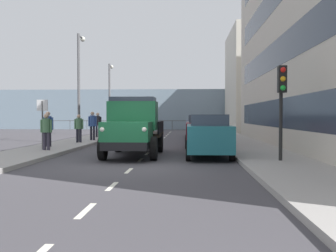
{
  "coord_description": "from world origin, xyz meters",
  "views": [
    {
      "loc": [
        -1.78,
        12.45,
        1.66
      ],
      "look_at": [
        -0.74,
        -7.6,
        1.13
      ],
      "focal_mm": 40.43,
      "sensor_mm": 36.0,
      "label": 1
    }
  ],
  "objects_px": {
    "car_grey_kerbside_2": "(200,127)",
    "car_navy_kerbside_3": "(198,125)",
    "lamp_post_promenade": "(79,77)",
    "pedestrian_with_bag": "(92,123)",
    "pedestrian_couple_a": "(48,126)",
    "car_teal_kerbside_near": "(208,135)",
    "pedestrian_by_lamp": "(46,129)",
    "street_sign": "(42,116)",
    "pedestrian_couple_b": "(79,126)",
    "pedestrian_strolling": "(98,123)",
    "car_white_oppositeside_0": "(122,127)",
    "traffic_light_near": "(282,92)",
    "car_maroon_kerbside_1": "(203,130)",
    "truck_vintage_green": "(133,128)",
    "car_red_oppositeside_1": "(135,125)",
    "car_black_oppositeside_2": "(143,124)"
  },
  "relations": [
    {
      "from": "pedestrian_by_lamp",
      "to": "pedestrian_with_bag",
      "type": "height_order",
      "value": "pedestrian_with_bag"
    },
    {
      "from": "car_teal_kerbside_near",
      "to": "car_red_oppositeside_1",
      "type": "distance_m",
      "value": 17.21
    },
    {
      "from": "car_navy_kerbside_3",
      "to": "pedestrian_with_bag",
      "type": "relative_size",
      "value": 2.27
    },
    {
      "from": "car_teal_kerbside_near",
      "to": "pedestrian_by_lamp",
      "type": "height_order",
      "value": "pedestrian_by_lamp"
    },
    {
      "from": "pedestrian_by_lamp",
      "to": "pedestrian_strolling",
      "type": "distance_m",
      "value": 10.08
    },
    {
      "from": "pedestrian_by_lamp",
      "to": "car_grey_kerbside_2",
      "type": "bearing_deg",
      "value": -127.65
    },
    {
      "from": "pedestrian_with_bag",
      "to": "street_sign",
      "type": "xyz_separation_m",
      "value": [
        0.55,
        6.78,
        0.48
      ]
    },
    {
      "from": "pedestrian_couple_b",
      "to": "lamp_post_promenade",
      "type": "bearing_deg",
      "value": -76.22
    },
    {
      "from": "pedestrian_by_lamp",
      "to": "pedestrian_couple_b",
      "type": "bearing_deg",
      "value": -90.71
    },
    {
      "from": "car_teal_kerbside_near",
      "to": "pedestrian_by_lamp",
      "type": "bearing_deg",
      "value": -10.4
    },
    {
      "from": "pedestrian_with_bag",
      "to": "car_red_oppositeside_1",
      "type": "bearing_deg",
      "value": -101.1
    },
    {
      "from": "car_teal_kerbside_near",
      "to": "pedestrian_strolling",
      "type": "xyz_separation_m",
      "value": [
        7.22,
        -11.38,
        0.29
      ]
    },
    {
      "from": "car_grey_kerbside_2",
      "to": "car_navy_kerbside_3",
      "type": "distance_m",
      "value": 5.4
    },
    {
      "from": "car_navy_kerbside_3",
      "to": "lamp_post_promenade",
      "type": "xyz_separation_m",
      "value": [
        7.37,
        8.52,
        3.11
      ]
    },
    {
      "from": "pedestrian_with_bag",
      "to": "car_grey_kerbside_2",
      "type": "bearing_deg",
      "value": -161.75
    },
    {
      "from": "pedestrian_couple_a",
      "to": "pedestrian_couple_b",
      "type": "xyz_separation_m",
      "value": [
        -0.69,
        -2.95,
        -0.09
      ]
    },
    {
      "from": "car_teal_kerbside_near",
      "to": "pedestrian_by_lamp",
      "type": "distance_m",
      "value": 7.24
    },
    {
      "from": "street_sign",
      "to": "pedestrian_strolling",
      "type": "bearing_deg",
      "value": -90.88
    },
    {
      "from": "car_white_oppositeside_0",
      "to": "pedestrian_strolling",
      "type": "height_order",
      "value": "pedestrian_strolling"
    },
    {
      "from": "pedestrian_couple_a",
      "to": "car_teal_kerbside_near",
      "type": "bearing_deg",
      "value": 157.6
    },
    {
      "from": "car_navy_kerbside_3",
      "to": "street_sign",
      "type": "relative_size",
      "value": 1.8
    },
    {
      "from": "pedestrian_couple_a",
      "to": "pedestrian_couple_b",
      "type": "bearing_deg",
      "value": -103.14
    },
    {
      "from": "car_white_oppositeside_0",
      "to": "pedestrian_with_bag",
      "type": "distance_m",
      "value": 2.34
    },
    {
      "from": "car_red_oppositeside_1",
      "to": "pedestrian_by_lamp",
      "type": "relative_size",
      "value": 2.58
    },
    {
      "from": "pedestrian_couple_b",
      "to": "street_sign",
      "type": "bearing_deg",
      "value": 86.21
    },
    {
      "from": "car_white_oppositeside_0",
      "to": "pedestrian_couple_a",
      "type": "xyz_separation_m",
      "value": [
        2.53,
        6.78,
        0.28
      ]
    },
    {
      "from": "pedestrian_couple_b",
      "to": "car_navy_kerbside_3",
      "type": "bearing_deg",
      "value": -125.8
    },
    {
      "from": "truck_vintage_green",
      "to": "pedestrian_with_bag",
      "type": "distance_m",
      "value": 8.96
    },
    {
      "from": "pedestrian_with_bag",
      "to": "lamp_post_promenade",
      "type": "bearing_deg",
      "value": 57.54
    },
    {
      "from": "car_teal_kerbside_near",
      "to": "car_red_oppositeside_1",
      "type": "height_order",
      "value": "same"
    },
    {
      "from": "car_black_oppositeside_2",
      "to": "pedestrian_with_bag",
      "type": "relative_size",
      "value": 2.28
    },
    {
      "from": "pedestrian_with_bag",
      "to": "pedestrian_couple_a",
      "type": "bearing_deg",
      "value": 79.59
    },
    {
      "from": "pedestrian_with_bag",
      "to": "lamp_post_promenade",
      "type": "distance_m",
      "value": 2.98
    },
    {
      "from": "car_grey_kerbside_2",
      "to": "pedestrian_by_lamp",
      "type": "relative_size",
      "value": 2.42
    },
    {
      "from": "truck_vintage_green",
      "to": "pedestrian_strolling",
      "type": "xyz_separation_m",
      "value": [
        4.16,
        -11.23,
        0.01
      ]
    },
    {
      "from": "traffic_light_near",
      "to": "car_white_oppositeside_0",
      "type": "bearing_deg",
      "value": -58.32
    },
    {
      "from": "car_grey_kerbside_2",
      "to": "lamp_post_promenade",
      "type": "distance_m",
      "value": 8.59
    },
    {
      "from": "car_navy_kerbside_3",
      "to": "street_sign",
      "type": "height_order",
      "value": "street_sign"
    },
    {
      "from": "car_black_oppositeside_2",
      "to": "pedestrian_couple_a",
      "type": "bearing_deg",
      "value": 82.43
    },
    {
      "from": "car_maroon_kerbside_1",
      "to": "car_red_oppositeside_1",
      "type": "height_order",
      "value": "same"
    },
    {
      "from": "pedestrian_by_lamp",
      "to": "pedestrian_strolling",
      "type": "xyz_separation_m",
      "value": [
        0.09,
        -10.08,
        0.08
      ]
    },
    {
      "from": "car_red_oppositeside_1",
      "to": "car_maroon_kerbside_1",
      "type": "bearing_deg",
      "value": 114.82
    },
    {
      "from": "car_white_oppositeside_0",
      "to": "car_black_oppositeside_2",
      "type": "relative_size",
      "value": 0.99
    },
    {
      "from": "pedestrian_with_bag",
      "to": "car_teal_kerbside_near",
      "type": "bearing_deg",
      "value": 129.42
    },
    {
      "from": "car_white_oppositeside_0",
      "to": "traffic_light_near",
      "type": "distance_m",
      "value": 14.48
    },
    {
      "from": "car_maroon_kerbside_1",
      "to": "lamp_post_promenade",
      "type": "height_order",
      "value": "lamp_post_promenade"
    },
    {
      "from": "car_grey_kerbside_2",
      "to": "pedestrian_couple_b",
      "type": "distance_m",
      "value": 8.32
    },
    {
      "from": "pedestrian_couple_b",
      "to": "street_sign",
      "type": "xyz_separation_m",
      "value": [
        0.31,
        4.64,
        0.6
      ]
    },
    {
      "from": "car_maroon_kerbside_1",
      "to": "car_grey_kerbside_2",
      "type": "height_order",
      "value": "same"
    },
    {
      "from": "car_teal_kerbside_near",
      "to": "street_sign",
      "type": "height_order",
      "value": "street_sign"
    }
  ]
}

